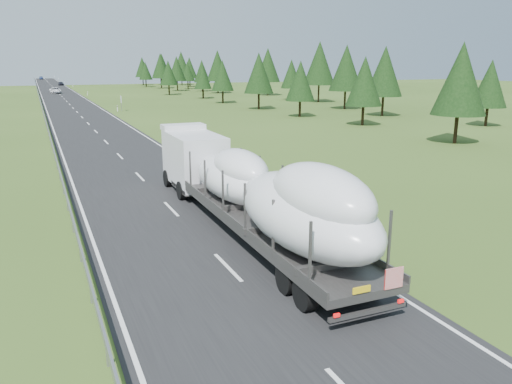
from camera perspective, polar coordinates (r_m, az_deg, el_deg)
name	(u,v)px	position (r m, az deg, el deg)	size (l,w,h in m)	color
road_surface	(69,104)	(108.91, -20.57, 9.39)	(10.00, 400.00, 0.02)	black
guardrail	(40,102)	(108.62, -23.41, 9.43)	(0.10, 400.00, 0.76)	slate
marker_posts	(79,89)	(164.11, -19.56, 11.06)	(0.13, 350.08, 1.00)	silver
highway_sign	(121,101)	(89.68, -15.17, 10.06)	(0.08, 0.90, 2.60)	slate
tree_line_right	(259,69)	(114.46, 0.39, 13.89)	(28.37, 245.67, 12.54)	black
boat_truck	(252,186)	(23.11, -0.51, 0.72)	(3.57, 21.74, 4.54)	silver
distant_van	(55,90)	(149.99, -21.96, 10.72)	(2.72, 5.91, 1.64)	white
distant_car_dark	(61,83)	(205.30, -21.39, 11.48)	(1.70, 4.23, 1.44)	black
distant_car_blue	(41,78)	(287.84, -23.34, 11.88)	(1.63, 4.69, 1.54)	#16213F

